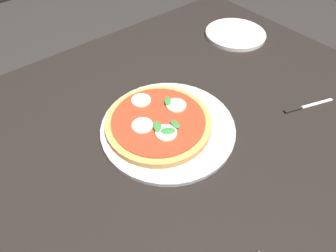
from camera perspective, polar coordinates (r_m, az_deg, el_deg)
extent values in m
plane|color=#2D2B28|center=(1.39, -0.98, -22.55)|extent=(6.00, 6.00, 0.00)
cube|color=black|center=(0.75, -1.68, -3.58)|extent=(1.50, 1.08, 0.04)
cube|color=black|center=(1.59, 7.63, 10.21)|extent=(0.07, 0.07, 0.70)
cylinder|color=#B2B2B7|center=(0.75, 0.00, -0.20)|extent=(0.36, 0.36, 0.01)
cylinder|color=tan|center=(0.74, -1.95, 0.70)|extent=(0.28, 0.28, 0.02)
cylinder|color=#B7381E|center=(0.74, -1.97, 1.28)|extent=(0.25, 0.25, 0.00)
cylinder|color=beige|center=(0.77, 1.68, 4.22)|extent=(0.05, 0.05, 0.00)
cylinder|color=beige|center=(0.79, -5.49, 5.21)|extent=(0.05, 0.05, 0.00)
cylinder|color=beige|center=(0.72, -5.23, 0.10)|extent=(0.05, 0.05, 0.00)
cylinder|color=beige|center=(0.70, -0.37, -1.37)|extent=(0.05, 0.05, 0.00)
ellipsoid|color=#337F38|center=(0.71, -2.37, -0.14)|extent=(0.04, 0.04, 0.00)
ellipsoid|color=#337F38|center=(0.71, 1.48, 0.39)|extent=(0.02, 0.03, 0.00)
ellipsoid|color=#337F38|center=(0.77, -0.07, 5.14)|extent=(0.04, 0.04, 0.00)
ellipsoid|color=#337F38|center=(0.70, 0.03, -0.96)|extent=(0.04, 0.04, 0.00)
cylinder|color=white|center=(1.16, 13.50, 17.69)|extent=(0.23, 0.23, 0.01)
cube|color=black|center=(0.88, 24.04, 3.05)|extent=(0.06, 0.03, 0.01)
cube|color=silver|center=(0.93, 27.96, 4.07)|extent=(0.11, 0.05, 0.00)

